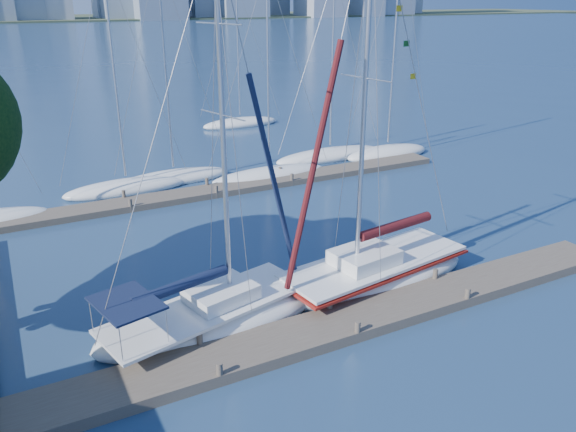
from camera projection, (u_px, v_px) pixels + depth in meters
ground at (343, 329)px, 20.01m from camera, size 700.00×700.00×0.00m
near_dock at (343, 324)px, 19.93m from camera, size 26.00×2.00×0.40m
far_dock at (227, 189)px, 34.01m from camera, size 30.00×1.80×0.36m
far_shore at (0, 20)px, 284.10m from camera, size 800.00×100.00×1.50m
sailboat_navy at (208, 302)px, 19.61m from camera, size 8.57×4.53×13.51m
sailboat_maroon at (375, 257)px, 22.82m from camera, size 9.16×4.09×15.03m
bg_boat_1 at (127, 187)px, 34.00m from camera, size 7.53×2.37×13.55m
bg_boat_2 at (174, 177)px, 35.88m from camera, size 7.38×2.35×13.75m
bg_boat_3 at (269, 175)px, 36.43m from camera, size 8.23×3.32×13.14m
bg_boat_4 at (330, 155)px, 40.90m from camera, size 8.87×2.87×12.80m
bg_boat_5 at (387, 152)px, 41.46m from camera, size 7.13×3.13×15.40m
bg_boat_7 at (240, 123)px, 51.24m from camera, size 7.45×4.99×12.70m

